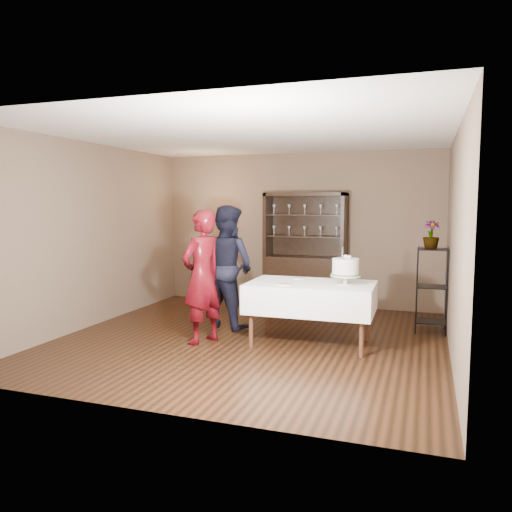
{
  "coord_description": "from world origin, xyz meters",
  "views": [
    {
      "loc": [
        2.19,
        -6.17,
        1.81
      ],
      "look_at": [
        0.03,
        0.1,
        1.12
      ],
      "focal_mm": 35.0,
      "sensor_mm": 36.0,
      "label": 1
    }
  ],
  "objects_px": {
    "china_hutch": "(305,270)",
    "plant_etagere": "(432,286)",
    "cake_table": "(311,297)",
    "man": "(227,267)",
    "cake": "(346,268)",
    "woman": "(202,277)",
    "potted_plant": "(431,235)"
  },
  "relations": [
    {
      "from": "china_hutch",
      "to": "plant_etagere",
      "type": "distance_m",
      "value": 2.33
    },
    {
      "from": "cake_table",
      "to": "man",
      "type": "distance_m",
      "value": 1.49
    },
    {
      "from": "man",
      "to": "cake",
      "type": "relative_size",
      "value": 3.47
    },
    {
      "from": "woman",
      "to": "man",
      "type": "relative_size",
      "value": 0.97
    },
    {
      "from": "china_hutch",
      "to": "man",
      "type": "relative_size",
      "value": 1.12
    },
    {
      "from": "plant_etagere",
      "to": "woman",
      "type": "relative_size",
      "value": 0.69
    },
    {
      "from": "china_hutch",
      "to": "potted_plant",
      "type": "height_order",
      "value": "china_hutch"
    },
    {
      "from": "plant_etagere",
      "to": "potted_plant",
      "type": "bearing_deg",
      "value": -129.92
    },
    {
      "from": "plant_etagere",
      "to": "potted_plant",
      "type": "height_order",
      "value": "potted_plant"
    },
    {
      "from": "plant_etagere",
      "to": "cake_table",
      "type": "relative_size",
      "value": 0.74
    },
    {
      "from": "cake_table",
      "to": "cake",
      "type": "xyz_separation_m",
      "value": [
        0.43,
        0.01,
        0.39
      ]
    },
    {
      "from": "china_hutch",
      "to": "plant_etagere",
      "type": "bearing_deg",
      "value": -26.83
    },
    {
      "from": "plant_etagere",
      "to": "man",
      "type": "xyz_separation_m",
      "value": [
        -2.85,
        -0.65,
        0.24
      ]
    },
    {
      "from": "woman",
      "to": "man",
      "type": "distance_m",
      "value": 0.89
    },
    {
      "from": "cake_table",
      "to": "man",
      "type": "bearing_deg",
      "value": 160.0
    },
    {
      "from": "cake_table",
      "to": "cake",
      "type": "distance_m",
      "value": 0.59
    },
    {
      "from": "china_hutch",
      "to": "woman",
      "type": "height_order",
      "value": "china_hutch"
    },
    {
      "from": "china_hutch",
      "to": "cake",
      "type": "relative_size",
      "value": 3.88
    },
    {
      "from": "plant_etagere",
      "to": "china_hutch",
      "type": "bearing_deg",
      "value": 153.17
    },
    {
      "from": "man",
      "to": "cake",
      "type": "height_order",
      "value": "man"
    },
    {
      "from": "cake_table",
      "to": "woman",
      "type": "relative_size",
      "value": 0.93
    },
    {
      "from": "china_hutch",
      "to": "potted_plant",
      "type": "xyz_separation_m",
      "value": [
        2.05,
        -1.09,
        0.72
      ]
    },
    {
      "from": "cake",
      "to": "man",
      "type": "bearing_deg",
      "value": 164.84
    },
    {
      "from": "cake",
      "to": "potted_plant",
      "type": "relative_size",
      "value": 1.32
    },
    {
      "from": "plant_etagere",
      "to": "woman",
      "type": "height_order",
      "value": "woman"
    },
    {
      "from": "man",
      "to": "cake",
      "type": "distance_m",
      "value": 1.88
    },
    {
      "from": "woman",
      "to": "cake",
      "type": "bearing_deg",
      "value": 124.94
    },
    {
      "from": "plant_etagere",
      "to": "cake_table",
      "type": "distance_m",
      "value": 1.87
    },
    {
      "from": "china_hutch",
      "to": "potted_plant",
      "type": "relative_size",
      "value": 5.1
    },
    {
      "from": "woman",
      "to": "cake",
      "type": "xyz_separation_m",
      "value": [
        1.79,
        0.4,
        0.14
      ]
    },
    {
      "from": "china_hutch",
      "to": "man",
      "type": "distance_m",
      "value": 1.88
    },
    {
      "from": "cake_table",
      "to": "china_hutch",
      "type": "bearing_deg",
      "value": 105.35
    }
  ]
}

